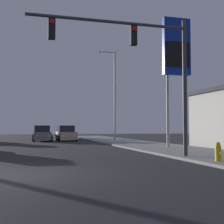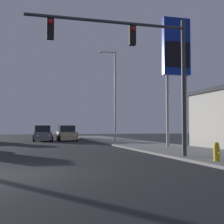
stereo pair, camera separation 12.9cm
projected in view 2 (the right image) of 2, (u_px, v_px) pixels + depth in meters
name	position (u px, v px, depth m)	size (l,w,h in m)	color
ground_plane	(12.00, 175.00, 9.57)	(120.00, 120.00, 0.00)	#28282B
sidewalk_right	(162.00, 148.00, 21.69)	(5.00, 60.00, 0.12)	gray
car_grey	(42.00, 134.00, 33.59)	(2.04, 4.33, 1.68)	slate
car_black	(65.00, 133.00, 40.19)	(2.04, 4.31, 1.68)	black
car_tan	(67.00, 134.00, 34.25)	(2.04, 4.32, 1.68)	tan
traffic_light_mast	(141.00, 56.00, 14.34)	(7.48, 0.36, 6.50)	#38383D
street_lamp	(114.00, 91.00, 30.97)	(1.74, 0.24, 9.00)	#99999E
gas_station_sign	(176.00, 54.00, 21.73)	(2.00, 0.42, 9.00)	#99999E
fire_hydrant	(217.00, 152.00, 12.42)	(0.24, 0.34, 0.76)	gold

